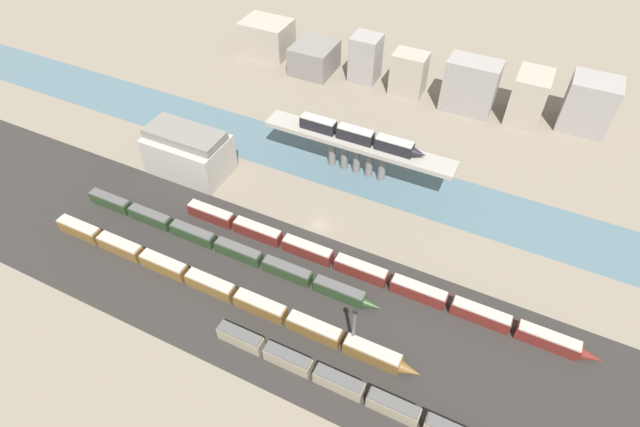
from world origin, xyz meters
The scene contains 18 objects.
ground_plane centered at (0.00, 0.00, 0.00)m, with size 400.00×400.00×0.00m, color #756B5B.
railbed_yard centered at (0.00, -24.00, 0.00)m, with size 280.00×42.00×0.01m, color #282623.
river_water centered at (0.00, 24.06, 0.00)m, with size 320.00×19.21×0.01m, color #47606B.
bridge centered at (0.00, 24.06, 8.58)m, with size 55.33×7.01×10.89m.
train_on_bridge centered at (0.49, 24.06, 12.70)m, with size 36.50×3.11×3.71m.
train_yard_near centered at (23.59, -38.01, 1.94)m, with size 59.06×2.67×3.95m.
train_yard_mid centered at (-12.15, -29.32, 1.83)m, with size 96.13×3.09×3.72m.
train_yard_far centered at (-18.59, -18.08, 1.74)m, with size 83.97×2.67×3.55m.
train_yard_outer centered at (17.31, -10.31, 1.82)m, with size 102.24×2.92×3.71m.
warehouse_building centered at (-43.14, 3.86, 6.58)m, with size 22.51×13.88×13.84m.
signal_tower centered at (21.17, -28.00, 6.55)m, with size 1.00×0.78×12.95m.
city_block_far_left centered at (-58.47, 74.45, 6.24)m, with size 17.90×13.50×12.49m, color gray.
city_block_left centered at (-36.09, 69.77, 5.10)m, with size 14.46×15.52×10.21m, color slate.
city_block_center centered at (-17.34, 72.60, 8.08)m, with size 9.68×9.22×16.16m, color gray.
city_block_right centered at (-0.65, 70.76, 7.23)m, with size 11.27×8.33×14.46m, color gray.
city_block_far_right centered at (20.43, 69.48, 8.69)m, with size 16.54×9.44×17.38m, color gray.
city_block_tall centered at (38.61, 72.23, 7.95)m, with size 10.34×13.34×15.90m, color gray.
city_block_low centered at (56.14, 75.38, 8.39)m, with size 14.33×11.82×16.77m, color gray.
Camera 1 is at (38.61, -79.83, 94.99)m, focal length 28.00 mm.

